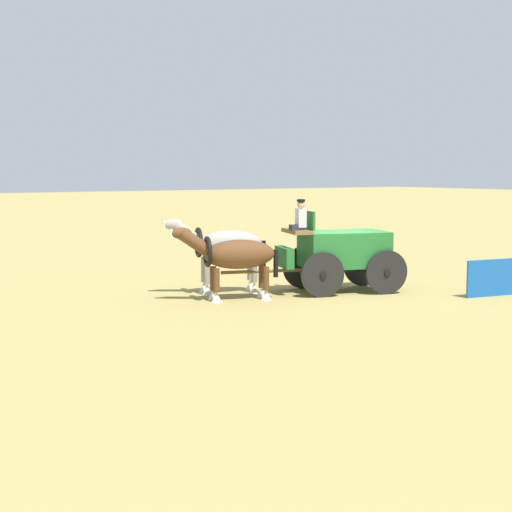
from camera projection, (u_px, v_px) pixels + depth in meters
name	position (u px, v px, depth m)	size (l,w,h in m)	color
ground_plane	(344.00, 291.00, 22.86)	(220.00, 220.00, 0.00)	#9E8C4C
show_wagon	(340.00, 251.00, 22.67)	(5.58, 2.79, 2.86)	#236B2D
draft_horse_near	(234.00, 256.00, 21.13)	(3.03, 1.47, 2.12)	brown
draft_horse_off	(224.00, 247.00, 22.36)	(3.04, 1.49, 2.27)	#9E998E
sponsor_banner	(511.00, 277.00, 22.15)	(3.20, 0.06, 1.10)	#1959B2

